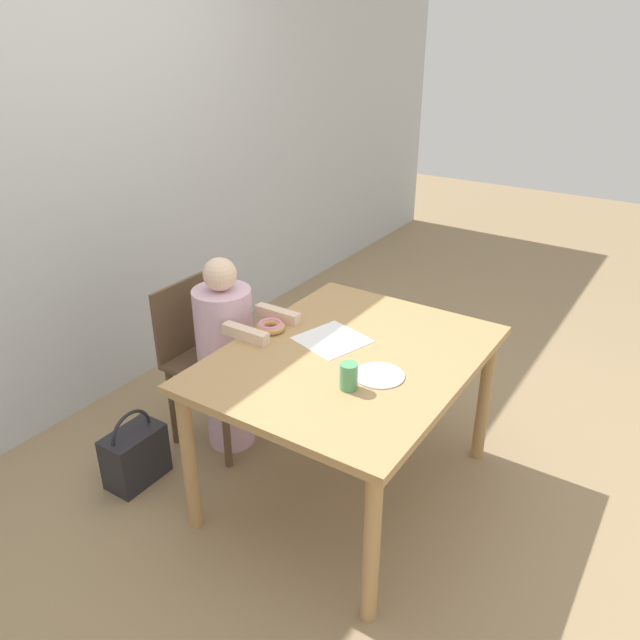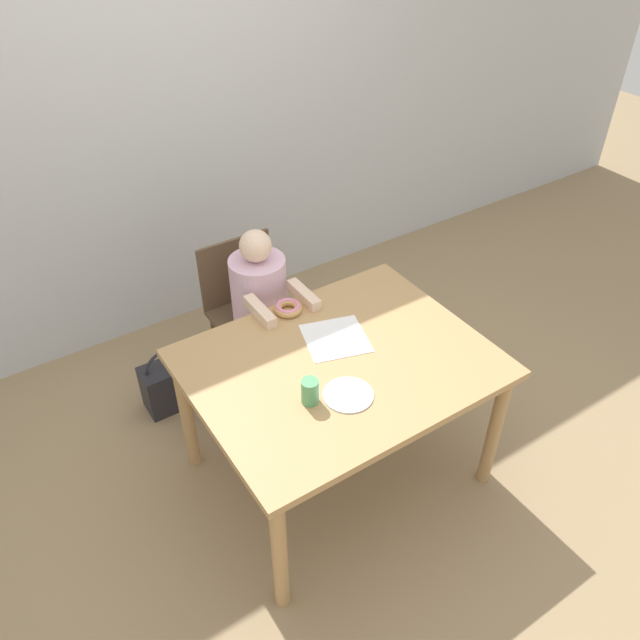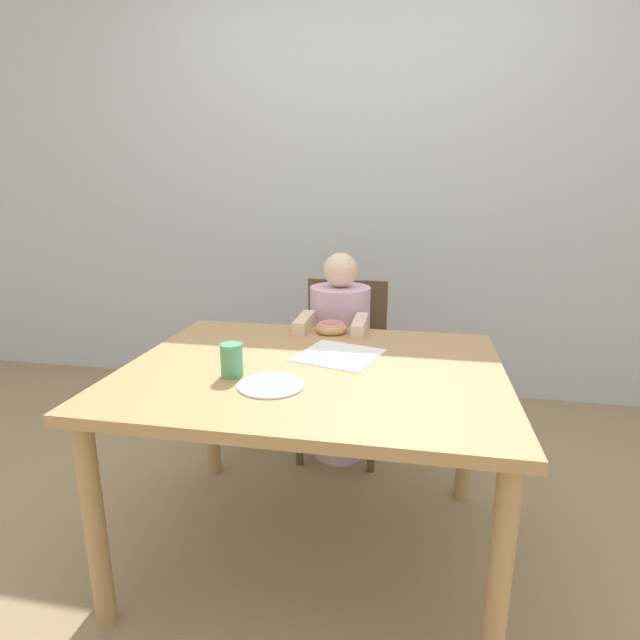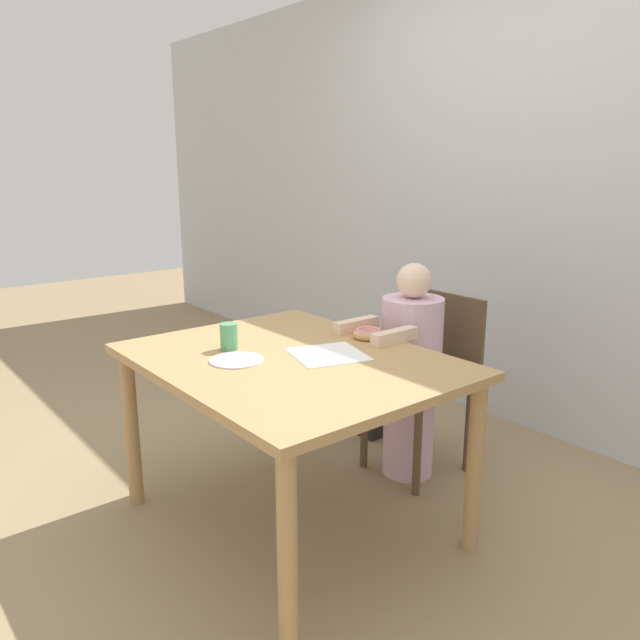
# 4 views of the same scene
# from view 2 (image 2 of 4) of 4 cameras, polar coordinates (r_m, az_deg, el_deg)

# --- Properties ---
(ground_plane) EXTENTS (12.00, 12.00, 0.00)m
(ground_plane) POSITION_cam_2_polar(r_m,az_deg,el_deg) (3.10, 1.56, -13.47)
(ground_plane) COLOR #997F5B
(wall_back) EXTENTS (8.00, 0.05, 2.50)m
(wall_back) POSITION_cam_2_polar(r_m,az_deg,el_deg) (3.54, -13.45, 17.73)
(wall_back) COLOR silver
(wall_back) RESTS_ON ground_plane
(dining_table) EXTENTS (1.22, 0.96, 0.70)m
(dining_table) POSITION_cam_2_polar(r_m,az_deg,el_deg) (2.64, 1.79, -5.08)
(dining_table) COLOR tan
(dining_table) RESTS_ON ground_plane
(chair) EXTENTS (0.40, 0.42, 0.82)m
(chair) POSITION_cam_2_polar(r_m,az_deg,el_deg) (3.27, -6.32, 0.56)
(chair) COLOR brown
(chair) RESTS_ON ground_plane
(child_figure) EXTENTS (0.28, 0.48, 0.99)m
(child_figure) POSITION_cam_2_polar(r_m,az_deg,el_deg) (3.16, -5.39, 0.10)
(child_figure) COLOR silver
(child_figure) RESTS_ON ground_plane
(donut) EXTENTS (0.13, 0.13, 0.04)m
(donut) POSITION_cam_2_polar(r_m,az_deg,el_deg) (2.83, -2.94, 1.13)
(donut) COLOR tan
(donut) RESTS_ON dining_table
(napkin) EXTENTS (0.33, 0.33, 0.00)m
(napkin) POSITION_cam_2_polar(r_m,az_deg,el_deg) (2.69, 1.43, -1.67)
(napkin) COLOR white
(napkin) RESTS_ON dining_table
(handbag) EXTENTS (0.28, 0.17, 0.37)m
(handbag) POSITION_cam_2_polar(r_m,az_deg,el_deg) (3.39, -13.56, -5.73)
(handbag) COLOR #232328
(handbag) RESTS_ON ground_plane
(cup) EXTENTS (0.07, 0.07, 0.11)m
(cup) POSITION_cam_2_polar(r_m,az_deg,el_deg) (2.38, -0.92, -6.54)
(cup) COLOR #519E66
(cup) RESTS_ON dining_table
(plate) EXTENTS (0.20, 0.20, 0.01)m
(plate) POSITION_cam_2_polar(r_m,az_deg,el_deg) (2.44, 2.60, -6.84)
(plate) COLOR silver
(plate) RESTS_ON dining_table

